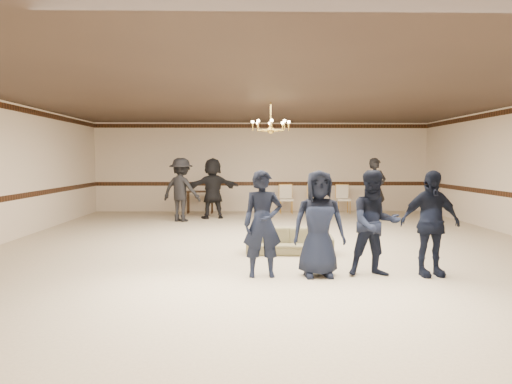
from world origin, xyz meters
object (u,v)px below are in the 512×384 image
at_px(banquet_chair_right, 343,199).
at_px(settee, 290,241).
at_px(banquet_chair_left, 286,199).
at_px(chandelier, 271,116).
at_px(boy_a, 263,224).
at_px(adult_right, 375,189).
at_px(boy_d, 430,223).
at_px(adult_left, 181,190).
at_px(console_table, 200,202).
at_px(boy_c, 375,223).
at_px(banquet_chair_mid, 315,199).
at_px(adult_mid, 213,188).
at_px(boy_b, 319,224).

bearing_deg(banquet_chair_right, settee, -108.89).
bearing_deg(banquet_chair_left, chandelier, -102.19).
height_order(boy_a, adult_right, adult_right).
bearing_deg(adult_right, boy_a, -130.86).
xyz_separation_m(boy_d, adult_left, (-4.93, 6.76, 0.11)).
bearing_deg(console_table, boy_a, -83.21).
height_order(chandelier, banquet_chair_left, chandelier).
height_order(settee, adult_right, adult_right).
relative_size(boy_a, banquet_chair_left, 1.73).
relative_size(chandelier, boy_d, 0.55).
height_order(boy_d, adult_right, adult_right).
xyz_separation_m(boy_d, adult_right, (1.07, 7.06, 0.11)).
bearing_deg(console_table, banquet_chair_right, -7.33).
xyz_separation_m(boy_c, banquet_chair_mid, (0.33, 8.74, -0.36)).
bearing_deg(chandelier, boy_a, -95.05).
relative_size(adult_mid, banquet_chair_right, 1.95).
bearing_deg(banquet_chair_right, banquet_chair_left, -178.80).
xyz_separation_m(settee, console_table, (-2.48, 7.09, 0.14)).
height_order(boy_a, boy_b, same).
xyz_separation_m(boy_a, boy_b, (0.90, 0.00, 0.00)).
xyz_separation_m(boy_a, adult_mid, (-1.33, 7.46, 0.11)).
bearing_deg(settee, boy_c, -52.80).
relative_size(boy_b, console_table, 1.82).
xyz_separation_m(boy_c, adult_left, (-4.03, 6.76, 0.11)).
bearing_deg(chandelier, settee, -79.97).
xyz_separation_m(boy_c, console_table, (-3.67, 8.94, -0.46)).
bearing_deg(banquet_chair_right, boy_a, -108.49).
bearing_deg(adult_right, boy_c, -118.35).
relative_size(boy_d, banquet_chair_mid, 1.73).
bearing_deg(adult_right, boy_d, -111.38).
relative_size(boy_d, adult_mid, 0.89).
distance_m(chandelier, banquet_chair_mid, 6.02).
bearing_deg(adult_mid, chandelier, 96.37).
bearing_deg(chandelier, banquet_chair_left, 81.10).
distance_m(boy_d, banquet_chair_left, 8.89).
distance_m(boy_a, adult_mid, 7.58).
height_order(adult_mid, adult_right, same).
distance_m(boy_c, banquet_chair_right, 8.85).
distance_m(boy_a, banquet_chair_left, 8.82).
bearing_deg(adult_right, boy_b, -124.88).
distance_m(chandelier, adult_right, 5.31).
height_order(boy_c, banquet_chair_left, boy_c).
xyz_separation_m(boy_a, console_table, (-1.87, 8.94, -0.46)).
height_order(chandelier, adult_right, chandelier).
xyz_separation_m(boy_b, boy_c, (0.90, 0.00, 0.00)).
xyz_separation_m(chandelier, boy_b, (0.59, -3.52, -2.02)).
height_order(settee, banquet_chair_left, banquet_chair_left).
bearing_deg(banquet_chair_left, banquet_chair_mid, -3.30).
bearing_deg(adult_right, chandelier, -147.12).
bearing_deg(boy_a, console_table, 98.58).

